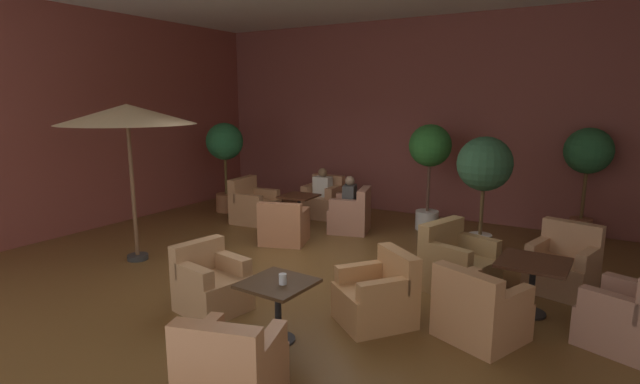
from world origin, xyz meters
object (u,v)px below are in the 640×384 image
object	(u,v)px
armchair_front_right_south	(457,265)
armchair_front_right_west	(480,312)
potted_tree_mid_right	(484,169)
patron_blue_shirt	(323,184)
armchair_front_left_north	(231,374)
armchair_mid_center_south	(351,215)
armchair_mid_center_east	(284,227)
iced_drink_cup	(283,279)
cafe_table_mid_center	(299,204)
armchair_mid_center_north	(254,206)
armchair_front_right_east	(563,267)
cafe_table_front_left	(278,295)
armchair_mid_center_west	(323,201)
patio_umbrella_tall_red	(127,116)
potted_tree_left_corner	(225,150)
patron_by_window	(350,194)
cafe_table_front_right	(533,272)
potted_tree_mid_left	(588,159)
armchair_front_right_north	(627,318)
armchair_front_left_south	(211,285)
armchair_front_left_east	(378,297)
potted_tree_right_corner	(430,155)

from	to	relation	value
armchair_front_right_south	armchair_front_right_west	distance (m)	1.37
potted_tree_mid_right	patron_blue_shirt	bearing A→B (deg)	167.46
armchair_front_left_north	armchair_mid_center_south	size ratio (longest dim) A/B	1.07
armchair_front_left_north	armchair_front_right_west	size ratio (longest dim) A/B	0.96
armchair_mid_center_east	iced_drink_cup	world-z (taller)	armchair_mid_center_east
patron_blue_shirt	cafe_table_mid_center	bearing A→B (deg)	-86.58
armchair_front_left_north	armchair_mid_center_north	distance (m)	6.15
armchair_front_right_east	armchair_mid_center_east	world-z (taller)	armchair_front_right_east
cafe_table_front_left	patron_blue_shirt	world-z (taller)	patron_blue_shirt
armchair_mid_center_west	patio_umbrella_tall_red	distance (m)	4.53
potted_tree_left_corner	patron_by_window	xyz separation A→B (m)	(3.16, -0.07, -0.65)
cafe_table_front_right	armchair_mid_center_south	world-z (taller)	armchair_mid_center_south
armchair_mid_center_west	potted_tree_mid_right	bearing A→B (deg)	-13.09
cafe_table_front_left	patron_blue_shirt	distance (m)	5.44
patio_umbrella_tall_red	potted_tree_mid_left	bearing A→B (deg)	39.07
armchair_mid_center_north	patron_by_window	bearing A→B (deg)	10.60
armchair_front_right_north	armchair_mid_center_south	world-z (taller)	armchair_front_right_north
armchair_mid_center_south	potted_tree_mid_right	world-z (taller)	potted_tree_mid_right
armchair_front_left_north	patio_umbrella_tall_red	bearing A→B (deg)	151.18
cafe_table_mid_center	patron_by_window	bearing A→B (deg)	15.96
armchair_front_right_south	potted_tree_mid_left	distance (m)	3.83
cafe_table_front_left	armchair_front_left_south	distance (m)	1.18
armchair_front_left_north	patron_blue_shirt	distance (m)	6.61
armchair_mid_center_west	potted_tree_mid_right	world-z (taller)	potted_tree_mid_right
cafe_table_front_right	potted_tree_mid_right	size ratio (longest dim) A/B	0.41
armchair_mid_center_south	patio_umbrella_tall_red	xyz separation A→B (m)	(-2.14, -3.21, 1.93)
armchair_front_left_east	armchair_mid_center_east	world-z (taller)	armchair_front_left_east
armchair_mid_center_east	armchair_mid_center_west	bearing A→B (deg)	101.12
armchair_front_left_north	armchair_front_right_north	xyz separation A→B (m)	(2.78, 2.84, 0.01)
armchair_front_right_south	armchair_front_right_west	bearing A→B (deg)	-64.85
patron_by_window	armchair_front_left_east	bearing A→B (deg)	-57.60
armchair_front_left_east	potted_tree_right_corner	bearing A→B (deg)	101.28
cafe_table_front_left	armchair_front_left_north	distance (m)	1.19
cafe_table_front_left	armchair_front_left_south	size ratio (longest dim) A/B	0.84
armchair_front_left_north	armchair_mid_center_north	size ratio (longest dim) A/B	1.04
armchair_front_right_south	armchair_mid_center_east	world-z (taller)	armchair_front_right_south
armchair_front_right_north	patio_umbrella_tall_red	world-z (taller)	patio_umbrella_tall_red
armchair_front_left_north	armchair_mid_center_east	xyz separation A→B (m)	(-2.32, 4.01, -0.02)
armchair_front_right_east	potted_tree_left_corner	size ratio (longest dim) A/B	0.46
potted_tree_right_corner	armchair_front_right_south	bearing A→B (deg)	-64.01
cafe_table_front_left	potted_tree_mid_left	distance (m)	6.37
armchair_mid_center_south	potted_tree_right_corner	xyz separation A→B (m)	(1.19, 0.92, 1.13)
armchair_front_left_north	potted_tree_mid_right	xyz separation A→B (m)	(0.77, 5.24, 1.08)
cafe_table_front_left	patio_umbrella_tall_red	xyz separation A→B (m)	(-3.45, 0.96, 1.75)
potted_tree_mid_right	armchair_mid_center_south	bearing A→B (deg)	178.73
cafe_table_mid_center	potted_tree_mid_left	bearing A→B (deg)	21.61
armchair_front_right_west	armchair_mid_center_east	world-z (taller)	armchair_front_right_west
armchair_front_right_east	potted_tree_mid_left	size ratio (longest dim) A/B	0.45
armchair_front_left_south	armchair_front_right_south	bearing A→B (deg)	42.36
armchair_front_left_south	patron_blue_shirt	xyz separation A→B (m)	(-1.22, 4.68, 0.40)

